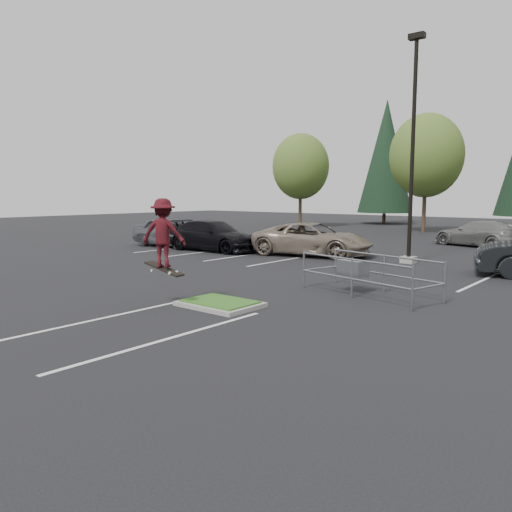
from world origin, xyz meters
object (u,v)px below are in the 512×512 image
Objects in this scene: conif_a at (386,157)px; car_l_black at (213,236)px; light_pole at (412,163)px; decid_b at (426,158)px; car_l_grey at (170,232)px; car_l_tan at (311,239)px; cart_corral at (357,269)px; skateboarder at (163,233)px; decid_a at (301,169)px; car_far_silver at (480,234)px.

car_l_black is (4.00, -30.09, -6.25)m from conif_a.
car_l_black is at bearing -168.77° from light_pole.
car_l_grey is (-7.49, -20.77, -5.16)m from decid_b.
car_l_tan is at bearing -77.00° from car_l_black.
decid_b is 22.68m from car_l_grey.
car_l_tan is (-6.52, 7.28, 0.07)m from cart_corral.
car_l_tan is at bearing -105.31° from skateboarder.
skateboarder is at bearing -72.66° from conif_a.
car_l_tan is (9.50, -28.50, -6.25)m from conif_a.
decid_a is 0.92× the size of decid_b.
car_l_black is (-3.99, -20.62, -5.20)m from decid_b.
car_l_black is (-12.02, 5.70, 0.06)m from cart_corral.
car_far_silver is (5.36, 10.24, -0.07)m from car_l_tan.
conif_a reaches higher than light_pole.
decid_a is 0.69× the size of conif_a.
decid_b is 19.79m from car_l_tan.
conif_a reaches higher than car_l_tan.
car_far_silver is (0.36, 9.74, -3.78)m from light_pole.
car_l_grey is (0.50, -30.24, -6.21)m from conif_a.
decid_b is 32.14m from skateboarder.
car_l_grey is at bearing -109.83° from decid_b.
light_pole is at bearing -70.65° from decid_b.
car_far_silver is (14.36, 11.98, -0.10)m from car_l_grey.
car_l_tan is (13.51, -18.53, -4.73)m from decid_a.
car_l_grey is at bearing 89.45° from car_l_black.
decid_b is 12.43m from conif_a.
car_far_silver is at bearing 87.87° from light_pole.
light_pole reaches higher than skateboarder.
car_far_silver is (6.87, -8.79, -5.26)m from decid_b.
skateboarder is 22.87m from car_far_silver.
cart_corral is at bearing -110.27° from car_l_grey.
car_l_black is at bearing -81.22° from skateboarder.
conif_a is (-7.99, 9.47, 1.05)m from decid_b.
skateboarder reaches higher than car_l_grey.
skateboarder is at bearing -61.56° from decid_a.
decid_b is 4.51× the size of skateboarder.
decid_b reaches higher than car_l_grey.
decid_a reaches higher than car_l_grey.
car_l_black reaches higher than cart_corral.
car_l_black is at bearing -100.95° from decid_b.
conif_a is 39.71m from cart_corral.
decid_b is 1.79× the size of car_far_silver.
car_l_black is 1.12× the size of car_l_grey.
conif_a is at bearing 68.09° from decid_a.
light_pole is 19.70m from decid_b.
car_far_silver is (2.06, 22.74, -1.29)m from skateboarder.
decid_b reaches higher than decid_a.
light_pole reaches higher than car_l_grey.
cart_corral is (20.03, -25.82, -4.80)m from decid_a.
car_l_tan is at bearing 145.24° from cart_corral.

